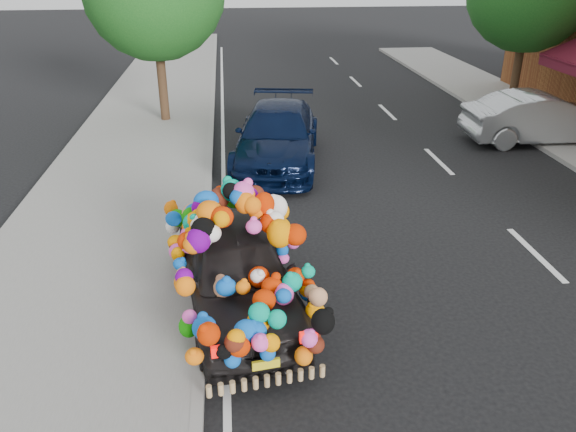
% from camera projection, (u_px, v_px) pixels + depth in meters
% --- Properties ---
extents(ground, '(100.00, 100.00, 0.00)m').
position_uv_depth(ground, '(340.00, 265.00, 9.80)').
color(ground, black).
rests_on(ground, ground).
extents(sidewalk, '(4.00, 60.00, 0.12)m').
position_uv_depth(sidewalk, '(86.00, 276.00, 9.35)').
color(sidewalk, gray).
rests_on(sidewalk, ground).
extents(kerb, '(0.15, 60.00, 0.13)m').
position_uv_depth(kerb, '(204.00, 269.00, 9.54)').
color(kerb, gray).
rests_on(kerb, ground).
extents(lane_markings, '(6.00, 50.00, 0.01)m').
position_uv_depth(lane_markings, '(535.00, 254.00, 10.16)').
color(lane_markings, silver).
rests_on(lane_markings, ground).
extents(plush_art_car, '(2.50, 4.32, 1.97)m').
position_uv_depth(plush_art_car, '(236.00, 250.00, 8.22)').
color(plush_art_car, black).
rests_on(plush_art_car, ground).
extents(navy_sedan, '(2.84, 5.22, 1.44)m').
position_uv_depth(navy_sedan, '(277.00, 135.00, 14.30)').
color(navy_sedan, black).
rests_on(navy_sedan, ground).
extents(silver_hatchback, '(4.32, 1.61, 1.41)m').
position_uv_depth(silver_hatchback, '(541.00, 118.00, 15.82)').
color(silver_hatchback, '#A9ADB0').
rests_on(silver_hatchback, ground).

